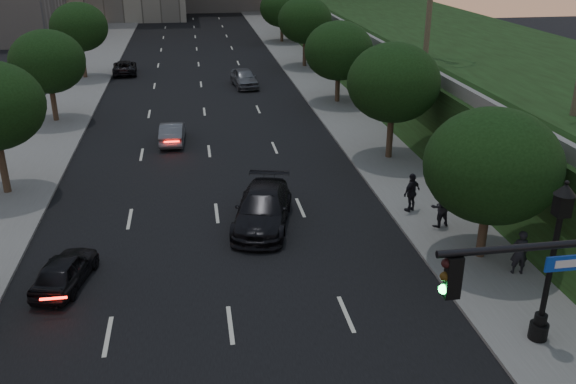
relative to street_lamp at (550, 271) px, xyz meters
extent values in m
cube|color=black|center=(-9.70, 27.45, -2.62)|extent=(16.00, 140.00, 0.02)
cube|color=slate|center=(0.55, 27.45, -2.56)|extent=(4.50, 140.00, 0.15)
cube|color=slate|center=(-19.95, 27.45, -2.56)|extent=(4.50, 140.00, 0.15)
cube|color=black|center=(12.30, 25.45, -0.63)|extent=(18.00, 90.00, 4.00)
cube|color=slate|center=(3.80, 25.45, 1.72)|extent=(0.35, 90.00, 0.70)
cylinder|color=#38281C|center=(0.60, 5.45, -1.20)|extent=(0.36, 0.36, 2.86)
ellipsoid|color=black|center=(0.60, 5.45, 1.40)|extent=(5.20, 5.20, 4.42)
cylinder|color=#38281C|center=(0.60, 17.45, -1.03)|extent=(0.36, 0.36, 3.21)
ellipsoid|color=black|center=(0.60, 17.45, 1.89)|extent=(5.20, 5.20, 4.42)
cylinder|color=#38281C|center=(0.60, 30.45, -1.20)|extent=(0.36, 0.36, 2.86)
ellipsoid|color=black|center=(0.60, 30.45, 1.40)|extent=(5.20, 5.20, 4.42)
cylinder|color=#38281C|center=(0.60, 44.45, -1.03)|extent=(0.36, 0.36, 3.21)
ellipsoid|color=black|center=(0.60, 44.45, 1.89)|extent=(5.20, 5.20, 4.42)
cylinder|color=#38281C|center=(0.60, 59.45, -1.20)|extent=(0.36, 0.36, 2.86)
ellipsoid|color=black|center=(0.60, 59.45, 1.40)|extent=(5.20, 5.20, 4.42)
cylinder|color=#38281C|center=(-20.00, 15.45, -1.01)|extent=(0.36, 0.36, 3.26)
cylinder|color=#38281C|center=(-20.00, 28.45, -1.14)|extent=(0.36, 0.36, 2.99)
ellipsoid|color=black|center=(-20.00, 28.45, 1.58)|extent=(5.00, 5.00, 4.25)
cylinder|color=#38281C|center=(-20.00, 42.45, -1.01)|extent=(0.36, 0.36, 3.26)
ellipsoid|color=black|center=(-20.00, 42.45, 1.95)|extent=(5.00, 5.00, 4.25)
cylinder|color=black|center=(-3.20, -4.75, 3.67)|extent=(5.40, 0.16, 0.16)
cube|color=black|center=(-5.50, -4.75, 3.12)|extent=(0.32, 0.22, 0.95)
sphere|color=black|center=(-5.68, -4.75, 3.45)|extent=(0.20, 0.20, 0.20)
sphere|color=#3F2B0A|center=(-5.68, -4.75, 3.15)|extent=(0.20, 0.20, 0.20)
sphere|color=#19F24C|center=(-5.68, -4.75, 2.85)|extent=(0.20, 0.20, 0.20)
cylinder|color=black|center=(0.00, 0.00, -2.28)|extent=(0.60, 0.60, 0.70)
cylinder|color=black|center=(0.00, 0.00, -1.78)|extent=(0.40, 0.40, 0.40)
cylinder|color=black|center=(0.00, 0.00, 0.17)|extent=(0.18, 0.18, 3.60)
cube|color=black|center=(0.00, 0.00, 2.22)|extent=(0.42, 0.42, 0.70)
cone|color=black|center=(0.00, 0.00, 2.72)|extent=(0.64, 0.64, 0.35)
sphere|color=black|center=(0.00, 0.00, 2.92)|extent=(0.14, 0.14, 0.14)
imported|color=black|center=(-15.57, 5.98, -2.00)|extent=(2.28, 3.97, 1.27)
imported|color=#5B5D64|center=(-11.88, 22.51, -1.97)|extent=(1.60, 4.09, 1.33)
imported|color=black|center=(-16.61, 43.92, -2.00)|extent=(2.42, 4.72, 1.27)
imported|color=black|center=(-7.69, 9.89, -1.81)|extent=(3.60, 6.05, 1.64)
imported|color=#5B5D63|center=(-6.03, 36.98, -1.85)|extent=(2.37, 4.80, 1.57)
imported|color=black|center=(1.37, 3.92, -1.59)|extent=(0.71, 0.53, 1.80)
imported|color=black|center=(-0.04, 8.29, -1.53)|extent=(1.08, 0.93, 1.90)
imported|color=black|center=(-0.70, 10.03, -1.55)|extent=(1.17, 0.98, 1.87)
camera|label=1|loc=(-10.47, -14.73, 9.50)|focal=38.00mm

